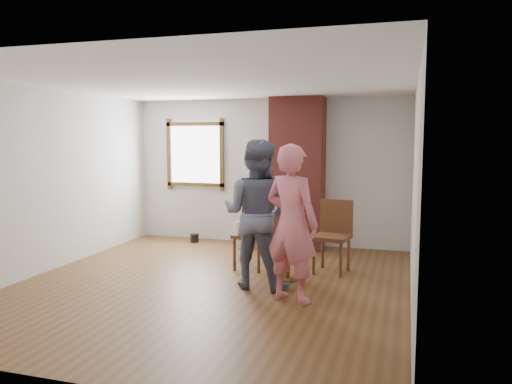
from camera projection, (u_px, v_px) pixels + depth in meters
ground at (211, 285)px, 6.52m from camera, size 5.50×5.50×0.00m
room_shell at (222, 145)px, 6.91m from camera, size 5.04×5.52×2.62m
brick_chimney at (297, 173)px, 8.58m from camera, size 0.90×0.50×2.60m
stoneware_crock at (244, 234)px, 8.72m from camera, size 0.39×0.39×0.45m
dark_pot at (195, 238)px, 9.17m from camera, size 0.16×0.16×0.15m
dining_chair_left at (253, 230)px, 7.34m from camera, size 0.49×0.49×0.99m
dining_chair_right at (334, 232)px, 7.11m from camera, size 0.55×0.55×1.03m
side_table at (288, 251)px, 6.69m from camera, size 0.40×0.40×0.60m
cake_plate at (288, 236)px, 6.67m from camera, size 0.18×0.18×0.01m
cake_slice at (289, 234)px, 6.66m from camera, size 0.08×0.07×0.06m
man at (256, 214)px, 6.35m from camera, size 0.98×0.80×1.89m
person_pink at (292, 224)px, 5.78m from camera, size 0.78×0.64×1.85m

